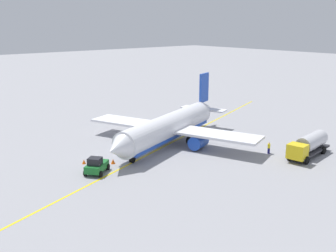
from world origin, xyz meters
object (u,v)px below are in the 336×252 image
airplane (169,127)px  safety_cone_wingtip (84,162)px  safety_cone_nose (113,161)px  refueling_worker (269,148)px  pushback_tug (96,166)px  fuel_tanker (309,145)px

airplane → safety_cone_wingtip: bearing=-1.8°
safety_cone_nose → safety_cone_wingtip: (3.03, -2.54, -0.04)m
refueling_worker → safety_cone_nose: 22.74m
pushback_tug → safety_cone_nose: (-3.55, -1.64, -0.68)m
pushback_tug → fuel_tanker: bearing=152.3°
refueling_worker → safety_cone_wingtip: refueling_worker is taller
pushback_tug → refueling_worker: pushback_tug is taller
refueling_worker → safety_cone_wingtip: 26.64m
pushback_tug → safety_cone_nose: pushback_tug is taller
fuel_tanker → safety_cone_nose: size_ratio=14.91×
pushback_tug → safety_cone_nose: size_ratio=6.15×
fuel_tanker → safety_cone_wingtip: bearing=-34.9°
fuel_tanker → pushback_tug: bearing=-27.7°
safety_cone_wingtip → refueling_worker: bearing=149.2°
safety_cone_nose → safety_cone_wingtip: safety_cone_nose is taller
airplane → fuel_tanker: airplane is taller
fuel_tanker → safety_cone_nose: fuel_tanker is taller
safety_cone_nose → refueling_worker: bearing=150.8°
airplane → refueling_worker: bearing=121.0°
pushback_tug → refueling_worker: 25.23m
airplane → refueling_worker: size_ratio=17.62×
pushback_tug → refueling_worker: bearing=158.0°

